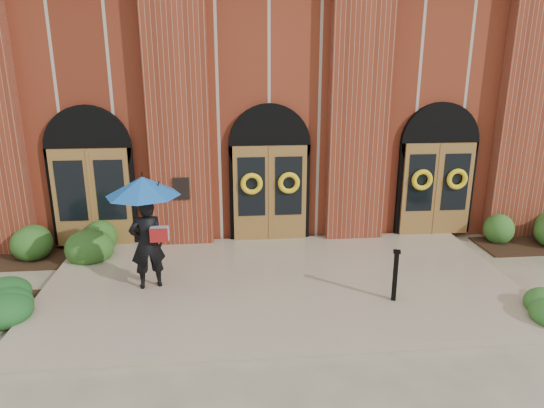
{
  "coord_description": "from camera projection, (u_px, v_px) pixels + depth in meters",
  "views": [
    {
      "loc": [
        -1.08,
        -9.4,
        4.71
      ],
      "look_at": [
        -0.11,
        1.0,
        1.62
      ],
      "focal_mm": 32.0,
      "sensor_mm": 36.0,
      "label": 1
    }
  ],
  "objects": [
    {
      "name": "hedge_wall_right",
      "position": [
        542.0,
        232.0,
        12.75
      ],
      "size": [
        2.96,
        1.18,
        0.76
      ],
      "primitive_type": "ellipsoid",
      "color": "#2D591F",
      "rests_on": "ground"
    },
    {
      "name": "ground",
      "position": [
        281.0,
        289.0,
        10.41
      ],
      "size": [
        90.0,
        90.0,
        0.0
      ],
      "primitive_type": "plane",
      "color": "tan",
      "rests_on": "ground"
    },
    {
      "name": "man_with_umbrella",
      "position": [
        145.0,
        211.0,
        9.74
      ],
      "size": [
        1.84,
        1.84,
        2.37
      ],
      "rotation": [
        0.0,
        0.0,
        3.42
      ],
      "color": "black",
      "rests_on": "landing"
    },
    {
      "name": "metal_post",
      "position": [
        395.0,
        274.0,
        9.47
      ],
      "size": [
        0.18,
        0.18,
        1.05
      ],
      "rotation": [
        0.0,
        0.0,
        -0.31
      ],
      "color": "black",
      "rests_on": "landing"
    },
    {
      "name": "hedge_front_left",
      "position": [
        25.0,
        296.0,
        9.48
      ],
      "size": [
        1.61,
        1.38,
        0.57
      ],
      "primitive_type": "ellipsoid",
      "color": "#194A1C",
      "rests_on": "ground"
    },
    {
      "name": "landing",
      "position": [
        280.0,
        283.0,
        10.53
      ],
      "size": [
        10.0,
        5.3,
        0.15
      ],
      "primitive_type": "cube",
      "color": "tan",
      "rests_on": "ground"
    },
    {
      "name": "church_building",
      "position": [
        255.0,
        95.0,
        17.8
      ],
      "size": [
        16.2,
        12.53,
        7.0
      ],
      "color": "maroon",
      "rests_on": "ground"
    },
    {
      "name": "hedge_wall_left",
      "position": [
        43.0,
        244.0,
        11.89
      ],
      "size": [
        3.11,
        1.24,
        0.8
      ],
      "primitive_type": "ellipsoid",
      "color": "#28521B",
      "rests_on": "ground"
    }
  ]
}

